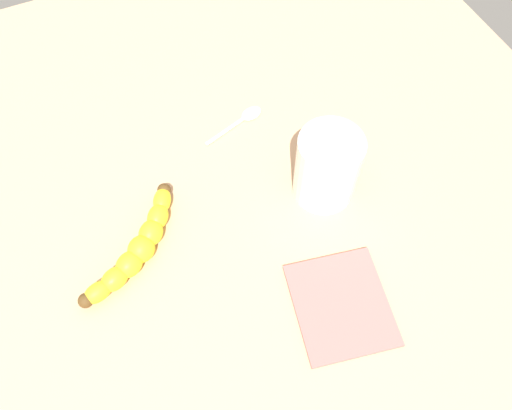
% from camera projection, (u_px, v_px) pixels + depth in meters
% --- Properties ---
extents(wooden_tabletop, '(1.20, 1.20, 0.03)m').
position_uv_depth(wooden_tabletop, '(225.00, 233.00, 0.74)').
color(wooden_tabletop, tan).
rests_on(wooden_tabletop, ground).
extents(banana, '(0.14, 0.17, 0.04)m').
position_uv_depth(banana, '(137.00, 247.00, 0.69)').
color(banana, yellow).
rests_on(banana, wooden_tabletop).
extents(smoothie_glass, '(0.09, 0.09, 0.11)m').
position_uv_depth(smoothie_glass, '(327.00, 168.00, 0.71)').
color(smoothie_glass, silver).
rests_on(smoothie_glass, wooden_tabletop).
extents(teaspoon, '(0.05, 0.11, 0.01)m').
position_uv_depth(teaspoon, '(248.00, 115.00, 0.82)').
color(teaspoon, silver).
rests_on(teaspoon, wooden_tabletop).
extents(folded_napkin, '(0.16, 0.15, 0.01)m').
position_uv_depth(folded_napkin, '(341.00, 305.00, 0.67)').
color(folded_napkin, '#BC6660').
rests_on(folded_napkin, wooden_tabletop).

